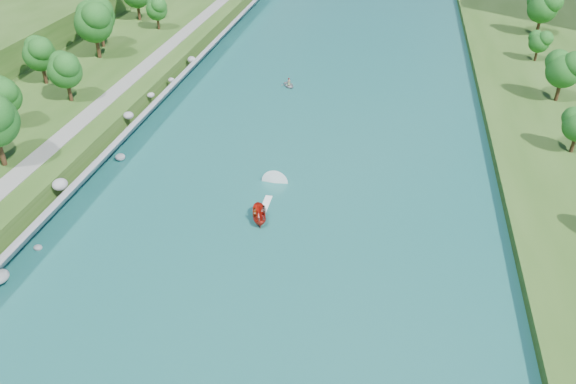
# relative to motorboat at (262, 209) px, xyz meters

# --- Properties ---
(ground) EXTENTS (260.00, 260.00, 0.00)m
(ground) POSITION_rel_motorboat_xyz_m (1.78, -13.77, -0.77)
(ground) COLOR #2D5119
(ground) RESTS_ON ground
(river_water) EXTENTS (55.00, 240.00, 0.10)m
(river_water) POSITION_rel_motorboat_xyz_m (1.78, 6.23, -0.72)
(river_water) COLOR #175457
(river_water) RESTS_ON ground
(riprap_bank) EXTENTS (3.60, 236.00, 4.05)m
(riprap_bank) POSITION_rel_motorboat_xyz_m (-24.08, 5.18, 1.04)
(riprap_bank) COLOR slate
(riprap_bank) RESTS_ON ground
(riverside_path) EXTENTS (3.00, 200.00, 0.10)m
(riverside_path) POSITION_rel_motorboat_xyz_m (-30.72, 6.23, 2.78)
(riverside_path) COLOR gray
(riverside_path) RESTS_ON berm_west
(trees_east) EXTENTS (13.75, 136.32, 11.56)m
(trees_east) POSITION_rel_motorboat_xyz_m (42.04, 38.81, 5.38)
(trees_east) COLOR #144D17
(trees_east) RESTS_ON berm_east
(motorboat) EXTENTS (3.60, 19.00, 1.96)m
(motorboat) POSITION_rel_motorboat_xyz_m (0.00, 0.00, 0.00)
(motorboat) COLOR #AB190D
(motorboat) RESTS_ON river_water
(raft) EXTENTS (3.64, 3.92, 1.68)m
(raft) POSITION_rel_motorboat_xyz_m (-4.63, 40.73, -0.29)
(raft) COLOR gray
(raft) RESTS_ON river_water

